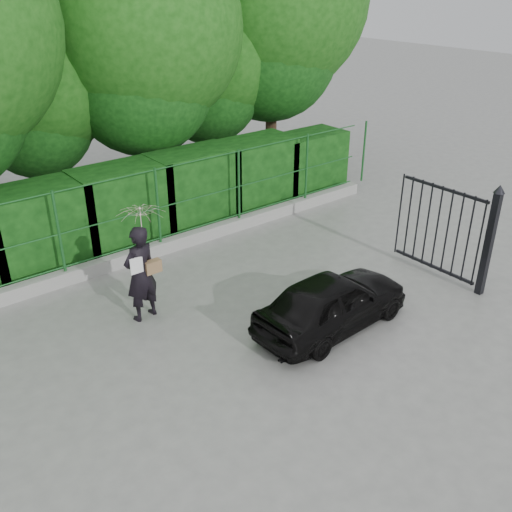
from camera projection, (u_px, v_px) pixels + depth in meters
ground at (271, 348)px, 10.07m from camera, size 80.00×80.00×0.00m
kerb at (146, 252)px, 13.14m from camera, size 14.00×0.25×0.30m
fence at (151, 208)px, 12.79m from camera, size 14.13×0.06×1.80m
hedge at (113, 208)px, 13.33m from camera, size 14.20×1.20×2.26m
trees at (107, 31)px, 14.02m from camera, size 17.10×6.15×8.08m
gate at (468, 233)px, 11.59m from camera, size 0.22×2.33×2.36m
woman at (141, 250)px, 10.41m from camera, size 0.96×0.88×2.24m
car at (332, 301)px, 10.44m from camera, size 3.27×1.43×1.10m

